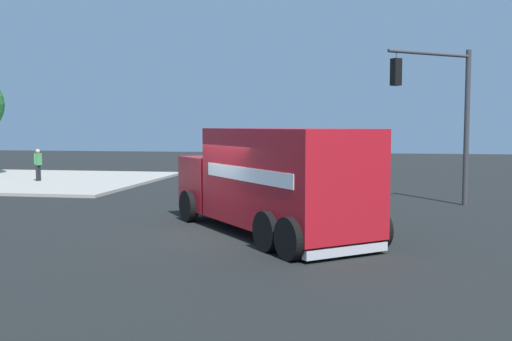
{
  "coord_description": "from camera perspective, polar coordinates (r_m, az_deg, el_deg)",
  "views": [
    {
      "loc": [
        15.73,
        3.93,
        3.05
      ],
      "look_at": [
        -1.06,
        0.95,
        1.73
      ],
      "focal_mm": 40.77,
      "sensor_mm": 36.0,
      "label": 1
    }
  ],
  "objects": [
    {
      "name": "traffic_light_primary",
      "position": [
        22.76,
        17.89,
        6.27
      ],
      "size": [
        2.43,
        3.21,
        5.91
      ],
      "color": "#38383D",
      "rests_on": "ground"
    },
    {
      "name": "ground_plane",
      "position": [
        16.5,
        -3.92,
        -6.25
      ],
      "size": [
        100.0,
        100.0,
        0.0
      ],
      "primitive_type": "plane",
      "color": "black"
    },
    {
      "name": "pedestrian_near_corner",
      "position": [
        32.72,
        -20.6,
        0.72
      ],
      "size": [
        0.52,
        0.29,
        1.69
      ],
      "color": "black",
      "rests_on": "sidewalk_corner_near"
    },
    {
      "name": "delivery_truck",
      "position": [
        16.21,
        1.62,
        -0.95
      ],
      "size": [
        7.56,
        6.76,
        2.98
      ],
      "color": "#AD141E",
      "rests_on": "ground"
    },
    {
      "name": "sidewalk_corner_near",
      "position": [
        33.73,
        -20.48,
        -0.94
      ],
      "size": [
        12.34,
        12.34,
        0.14
      ],
      "primitive_type": "cube",
      "color": "#9E998E",
      "rests_on": "ground"
    }
  ]
}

